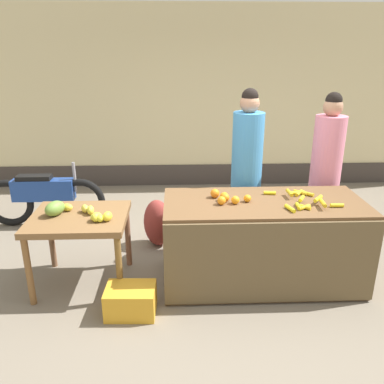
{
  "coord_description": "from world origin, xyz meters",
  "views": [
    {
      "loc": [
        -0.4,
        -3.5,
        2.24
      ],
      "look_at": [
        -0.26,
        0.15,
        0.91
      ],
      "focal_mm": 36.68,
      "sensor_mm": 36.0,
      "label": 1
    }
  ],
  "objects_px": {
    "vendor_woman_pink_shirt": "(325,173)",
    "produce_crate": "(131,301)",
    "vendor_woman_blue_shirt": "(246,173)",
    "parked_motorcycle": "(44,197)",
    "produce_sack": "(158,223)"
  },
  "relations": [
    {
      "from": "vendor_woman_blue_shirt",
      "to": "vendor_woman_pink_shirt",
      "type": "xyz_separation_m",
      "value": [
        0.91,
        0.03,
        -0.02
      ]
    },
    {
      "from": "vendor_woman_blue_shirt",
      "to": "produce_crate",
      "type": "bearing_deg",
      "value": -135.32
    },
    {
      "from": "vendor_woman_blue_shirt",
      "to": "parked_motorcycle",
      "type": "height_order",
      "value": "vendor_woman_blue_shirt"
    },
    {
      "from": "vendor_woman_blue_shirt",
      "to": "produce_sack",
      "type": "relative_size",
      "value": 3.23
    },
    {
      "from": "vendor_woman_pink_shirt",
      "to": "produce_crate",
      "type": "height_order",
      "value": "vendor_woman_pink_shirt"
    },
    {
      "from": "parked_motorcycle",
      "to": "produce_crate",
      "type": "relative_size",
      "value": 3.64
    },
    {
      "from": "vendor_woman_blue_shirt",
      "to": "parked_motorcycle",
      "type": "xyz_separation_m",
      "value": [
        -2.55,
        0.77,
        -0.54
      ]
    },
    {
      "from": "parked_motorcycle",
      "to": "produce_sack",
      "type": "xyz_separation_m",
      "value": [
        1.53,
        -0.64,
        -0.11
      ]
    },
    {
      "from": "vendor_woman_pink_shirt",
      "to": "produce_sack",
      "type": "xyz_separation_m",
      "value": [
        -1.93,
        0.1,
        -0.63
      ]
    },
    {
      "from": "produce_crate",
      "to": "vendor_woman_blue_shirt",
      "type": "bearing_deg",
      "value": 44.68
    },
    {
      "from": "vendor_woman_blue_shirt",
      "to": "produce_sack",
      "type": "xyz_separation_m",
      "value": [
        -1.02,
        0.13,
        -0.66
      ]
    },
    {
      "from": "vendor_woman_pink_shirt",
      "to": "vendor_woman_blue_shirt",
      "type": "bearing_deg",
      "value": -178.26
    },
    {
      "from": "vendor_woman_pink_shirt",
      "to": "parked_motorcycle",
      "type": "relative_size",
      "value": 1.14
    },
    {
      "from": "vendor_woman_blue_shirt",
      "to": "vendor_woman_pink_shirt",
      "type": "bearing_deg",
      "value": 1.74
    },
    {
      "from": "vendor_woman_pink_shirt",
      "to": "produce_crate",
      "type": "bearing_deg",
      "value": -150.02
    }
  ]
}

